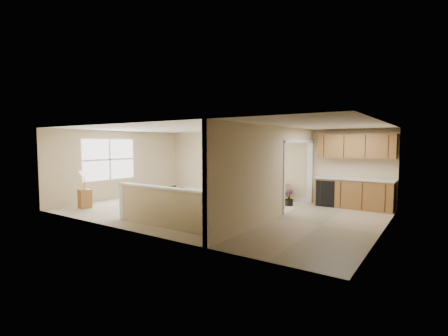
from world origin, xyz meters
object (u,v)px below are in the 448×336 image
Objects in this scene: piano at (156,186)px; piano_bench at (172,197)px; accent_table at (236,184)px; palm_plant at (228,181)px; loveseat at (268,191)px; small_plant at (289,199)px; lamp_stand at (85,192)px.

piano is 0.95m from piano_bench.
palm_plant is (-0.36, 0.04, 0.12)m from accent_table.
piano_bench is 1.11× the size of accent_table.
loveseat is 1.25m from accent_table.
loveseat is at bearing 148.80° from small_plant.
loveseat is at bearing 10.71° from accent_table.
piano is 1.62× the size of lamp_stand.
small_plant is at bearing 37.45° from lamp_stand.
piano is at bearing -120.98° from palm_plant.
piano is at bearing -127.32° from accent_table.
palm_plant is (0.55, 2.53, 0.32)m from piano_bench.
accent_table is 0.38m from palm_plant.
piano is at bearing -154.83° from small_plant.
piano_bench is 0.72× the size of lamp_stand.
accent_table is (-1.22, -0.23, 0.17)m from loveseat.
lamp_stand reaches higher than loveseat.
piano_bench reaches higher than small_plant.
piano_bench is 0.47× the size of loveseat.
loveseat is (3.03, 2.61, -0.23)m from piano.
piano is 4.58m from small_plant.
lamp_stand reaches higher than small_plant.
loveseat is (2.13, 2.72, 0.04)m from piano_bench.
piano_bench is at bearing -103.31° from loveseat.
loveseat is 3.45× the size of small_plant.
small_plant is at bearing 32.44° from piano_bench.
lamp_stand is (-5.19, -3.97, 0.27)m from small_plant.
palm_plant is (-1.58, -0.19, 0.28)m from loveseat.
small_plant is (2.32, -0.44, -0.26)m from accent_table.
small_plant is (4.14, 1.94, -0.33)m from piano.
piano_bench is 1.60× the size of small_plant.
loveseat is 1.29m from small_plant.
lamp_stand is (-2.50, -4.45, -0.11)m from palm_plant.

